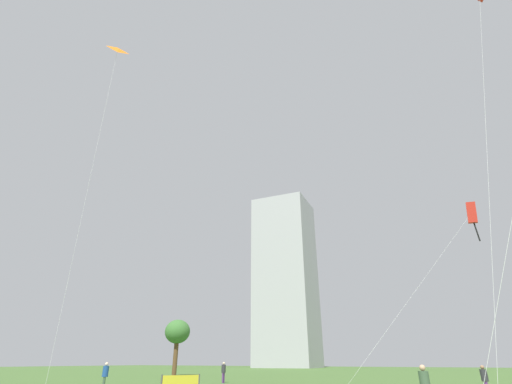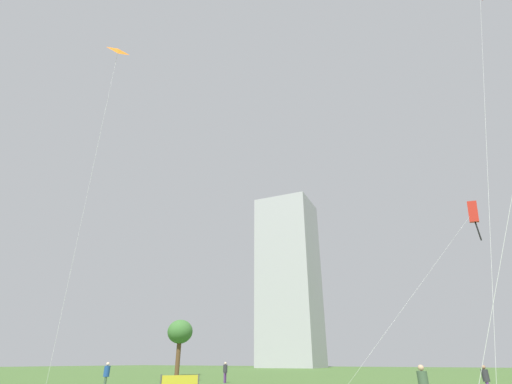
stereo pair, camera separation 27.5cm
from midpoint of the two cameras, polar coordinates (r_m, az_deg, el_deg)
name	(u,v)px [view 1 (the left image)]	position (r m, az deg, el deg)	size (l,w,h in m)	color
person_standing_0	(105,374)	(31.80, -22.59, -24.61)	(0.42, 0.42, 1.87)	#3F593F
person_standing_1	(224,371)	(40.34, -5.27, -25.86)	(0.41, 0.41, 1.86)	#593372
person_standing_2	(485,379)	(28.20, 31.66, -23.38)	(0.38, 0.38, 1.73)	#593372
kite_flying_2	(472,213)	(31.80, 30.20, -2.89)	(9.53, 7.70, 12.87)	silver
kite_flying_3	(117,51)	(37.23, -20.88, 19.75)	(3.07, 2.49, 28.15)	silver
park_tree_0	(177,333)	(60.20, -12.21, -20.51)	(3.72, 3.72, 7.66)	brown
distant_highrise_0	(286,279)	(130.27, 4.57, -13.24)	(18.39, 17.40, 55.33)	#A8A8AD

